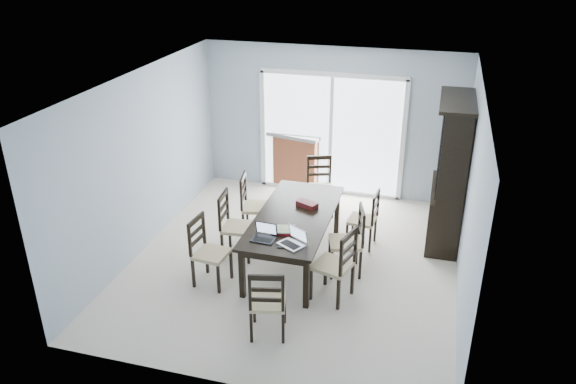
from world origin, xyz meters
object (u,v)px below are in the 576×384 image
china_hutch (450,174)px  chair_left_mid (231,218)px  chair_left_far (251,199)px  chair_end_far (320,179)px  cell_phone (281,247)px  chair_right_mid (353,234)px  chair_left_near (205,244)px  hot_tub (289,144)px  dining_table (294,220)px  laptop_silver (291,242)px  chair_end_near (267,297)px  chair_right_near (340,258)px  chair_right_far (368,213)px  game_box (307,204)px  laptop_dark (263,237)px

china_hutch → chair_left_mid: china_hutch is taller
chair_left_far → chair_end_far: 1.35m
china_hutch → cell_phone: size_ratio=22.90×
chair_right_mid → chair_end_far: chair_right_mid is taller
chair_left_near → chair_right_mid: chair_right_mid is taller
hot_tub → dining_table: bearing=-73.3°
chair_left_near → laptop_silver: (1.18, -0.02, 0.22)m
china_hutch → chair_end_near: china_hutch is taller
china_hutch → chair_right_near: (-1.25, -1.97, -0.46)m
dining_table → chair_right_near: chair_right_near is taller
chair_right_mid → chair_end_near: chair_right_mid is taller
chair_end_far → hot_tub: bearing=-78.6°
chair_right_near → chair_end_near: 1.16m
hot_tub → china_hutch: bearing=-34.6°
chair_left_mid → chair_right_far: bearing=108.4°
cell_phone → hot_tub: hot_tub is taller
dining_table → chair_left_mid: chair_left_mid is taller
chair_left_near → game_box: chair_left_near is taller
chair_left_near → game_box: 1.57m
chair_right_near → laptop_dark: bearing=109.8°
chair_left_far → hot_tub: size_ratio=0.49×
chair_right_near → chair_left_near: bearing=109.0°
chair_right_near → chair_end_far: chair_right_near is taller
chair_right_near → laptop_dark: 1.00m
chair_right_near → laptop_silver: (-0.61, -0.09, 0.19)m
dining_table → chair_left_far: bearing=143.8°
china_hutch → laptop_dark: bearing=-137.7°
hot_tub → chair_end_near: bearing=-77.3°
chair_left_far → laptop_silver: (1.02, -1.44, 0.21)m
chair_end_far → china_hutch: bearing=148.9°
chair_right_far → cell_phone: bearing=157.1°
chair_right_far → chair_right_mid: bearing=177.1°
dining_table → game_box: size_ratio=7.36×
china_hutch → chair_left_far: bearing=-167.7°
cell_phone → chair_right_near: bearing=9.7°
chair_left_mid → chair_right_far: 2.00m
laptop_silver → game_box: 1.10m
chair_left_near → hot_tub: (0.01, 4.13, -0.06)m
china_hutch → chair_end_far: (-2.03, 0.42, -0.49)m
laptop_dark → game_box: bearing=76.6°
cell_phone → hot_tub: bearing=100.0°
chair_left_near → chair_end_near: chair_left_near is taller
china_hutch → chair_left_near: bearing=-146.0°
chair_right_far → china_hutch: bearing=-59.1°
china_hutch → chair_left_mid: (-2.94, -1.30, -0.48)m
chair_left_near → chair_left_mid: chair_left_mid is taller
chair_right_far → laptop_dark: chair_right_far is taller
chair_left_near → laptop_dark: chair_left_near is taller
chair_end_far → game_box: bearing=75.6°
chair_right_far → chair_end_far: chair_end_far is taller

